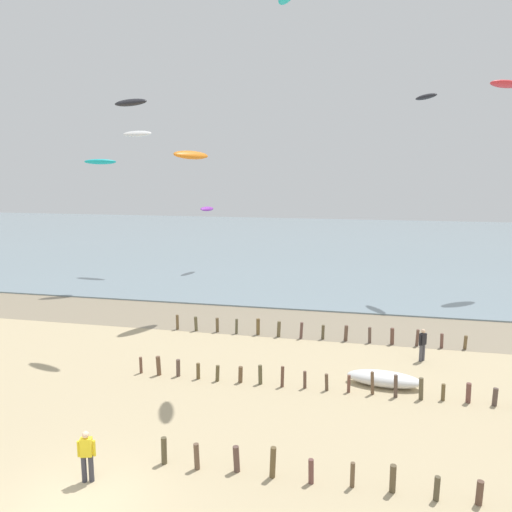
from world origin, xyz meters
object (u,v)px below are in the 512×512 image
at_px(kite_aloft_5, 100,162).
at_px(kite_aloft_9, 506,84).
at_px(kite_aloft_6, 131,103).
at_px(kite_aloft_8, 191,155).
at_px(person_left_flank, 423,344).
at_px(kite_aloft_0, 426,97).
at_px(person_mid_beach, 87,455).
at_px(kite_aloft_3, 137,134).
at_px(grounded_kite, 384,379).
at_px(kite_aloft_1, 207,209).

height_order(kite_aloft_5, kite_aloft_9, kite_aloft_9).
relative_size(kite_aloft_6, kite_aloft_8, 0.74).
distance_m(person_left_flank, kite_aloft_0, 20.59).
bearing_deg(kite_aloft_5, person_mid_beach, 84.52).
bearing_deg(person_mid_beach, kite_aloft_5, 117.64).
xyz_separation_m(person_left_flank, kite_aloft_3, (-24.49, 19.00, 12.37)).
bearing_deg(kite_aloft_5, grounded_kite, 112.72).
distance_m(kite_aloft_1, kite_aloft_5, 11.66).
relative_size(kite_aloft_1, kite_aloft_6, 1.01).
distance_m(kite_aloft_0, kite_aloft_6, 22.44).
distance_m(person_left_flank, kite_aloft_1, 27.80).
relative_size(person_mid_beach, kite_aloft_0, 0.72).
bearing_deg(kite_aloft_9, kite_aloft_1, -43.35).
bearing_deg(kite_aloft_5, kite_aloft_1, -157.55).
distance_m(kite_aloft_1, kite_aloft_3, 9.65).
height_order(kite_aloft_1, kite_aloft_5, kite_aloft_5).
bearing_deg(person_left_flank, kite_aloft_0, 85.78).
distance_m(kite_aloft_0, kite_aloft_1, 22.01).
height_order(kite_aloft_5, kite_aloft_6, kite_aloft_6).
bearing_deg(kite_aloft_0, kite_aloft_1, 42.82).
xyz_separation_m(grounded_kite, kite_aloft_0, (3.13, 18.27, 14.94)).
bearing_deg(kite_aloft_6, person_left_flank, 16.08).
height_order(grounded_kite, kite_aloft_8, kite_aloft_8).
height_order(person_mid_beach, kite_aloft_8, kite_aloft_8).
height_order(kite_aloft_6, kite_aloft_8, kite_aloft_6).
bearing_deg(kite_aloft_0, kite_aloft_3, 49.82).
relative_size(kite_aloft_3, kite_aloft_5, 1.22).
distance_m(kite_aloft_0, kite_aloft_9, 7.10).
relative_size(kite_aloft_0, kite_aloft_1, 1.06).
xyz_separation_m(person_mid_beach, grounded_kite, (9.43, 9.32, -0.58)).
xyz_separation_m(grounded_kite, kite_aloft_6, (-13.75, 3.61, 13.06)).
height_order(person_mid_beach, kite_aloft_3, kite_aloft_3).
bearing_deg(kite_aloft_5, kite_aloft_0, 154.12).
height_order(kite_aloft_8, kite_aloft_9, kite_aloft_9).
xyz_separation_m(kite_aloft_5, kite_aloft_6, (8.44, -11.45, 2.88)).
xyz_separation_m(grounded_kite, kite_aloft_9, (9.37, 21.44, 16.16)).
distance_m(person_left_flank, kite_aloft_8, 18.21).
bearing_deg(kite_aloft_6, kite_aloft_1, 112.76).
xyz_separation_m(person_left_flank, kite_aloft_6, (-15.80, 0.05, 12.48)).
xyz_separation_m(grounded_kite, kite_aloft_8, (-12.27, 9.00, 10.44)).
xyz_separation_m(kite_aloft_6, kite_aloft_9, (23.12, 17.83, 3.10)).
bearing_deg(kite_aloft_1, kite_aloft_6, 18.53).
bearing_deg(kite_aloft_3, kite_aloft_0, -3.86).
xyz_separation_m(kite_aloft_5, kite_aloft_9, (31.56, 6.39, 5.98)).
distance_m(person_mid_beach, kite_aloft_5, 29.14).
relative_size(kite_aloft_1, kite_aloft_9, 0.68).
relative_size(kite_aloft_5, kite_aloft_6, 1.13).
relative_size(person_left_flank, kite_aloft_1, 0.76).
bearing_deg(person_left_flank, kite_aloft_9, 67.72).
distance_m(kite_aloft_6, kite_aloft_8, 6.17).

